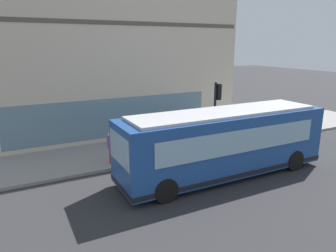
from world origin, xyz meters
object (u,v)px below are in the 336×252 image
pedestrian_near_building_entrance (186,130)px  newspaper_vending_box (212,128)px  traffic_light_near_corner (217,102)px  fire_hydrant (181,136)px  city_bus_nearside (224,143)px  pedestrian_near_hydrant (137,138)px  pedestrian_by_light_pole (110,146)px

pedestrian_near_building_entrance → newspaper_vending_box: bearing=-64.4°
traffic_light_near_corner → fire_hydrant: bearing=42.8°
city_bus_nearside → pedestrian_near_hydrant: bearing=35.3°
city_bus_nearside → traffic_light_near_corner: size_ratio=2.68×
fire_hydrant → pedestrian_by_light_pole: bearing=105.4°
traffic_light_near_corner → newspaper_vending_box: bearing=-30.0°
traffic_light_near_corner → newspaper_vending_box: 3.12m
city_bus_nearside → pedestrian_by_light_pole: 5.57m
traffic_light_near_corner → newspaper_vending_box: traffic_light_near_corner is taller
traffic_light_near_corner → pedestrian_near_building_entrance: traffic_light_near_corner is taller
pedestrian_by_light_pole → pedestrian_near_building_entrance: bearing=-84.9°
city_bus_nearside → newspaper_vending_box: (5.26, -3.11, -0.95)m
pedestrian_near_building_entrance → newspaper_vending_box: pedestrian_near_building_entrance is taller
city_bus_nearside → pedestrian_by_light_pole: size_ratio=6.31×
pedestrian_near_hydrant → newspaper_vending_box: bearing=-76.7°
pedestrian_by_light_pole → newspaper_vending_box: pedestrian_by_light_pole is taller
traffic_light_near_corner → pedestrian_near_hydrant: size_ratio=2.14×
pedestrian_near_building_entrance → pedestrian_near_hydrant: pedestrian_near_building_entrance is taller
pedestrian_by_light_pole → city_bus_nearside: bearing=-129.4°
fire_hydrant → pedestrian_near_building_entrance: bearing=166.0°
fire_hydrant → pedestrian_near_building_entrance: size_ratio=0.42×
pedestrian_near_building_entrance → pedestrian_near_hydrant: 3.07m
pedestrian_near_hydrant → pedestrian_near_building_entrance: bearing=-89.1°
city_bus_nearside → fire_hydrant: bearing=-6.6°
traffic_light_near_corner → pedestrian_by_light_pole: bearing=88.1°
pedestrian_by_light_pole → pedestrian_near_hydrant: bearing=-76.8°
pedestrian_by_light_pole → newspaper_vending_box: (1.75, -7.40, -0.46)m
fire_hydrant → pedestrian_near_hydrant: pedestrian_near_hydrant is taller
pedestrian_near_hydrant → newspaper_vending_box: 6.04m
fire_hydrant → newspaper_vending_box: 2.59m
newspaper_vending_box → pedestrian_near_hydrant: bearing=103.3°
city_bus_nearside → traffic_light_near_corner: 4.04m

